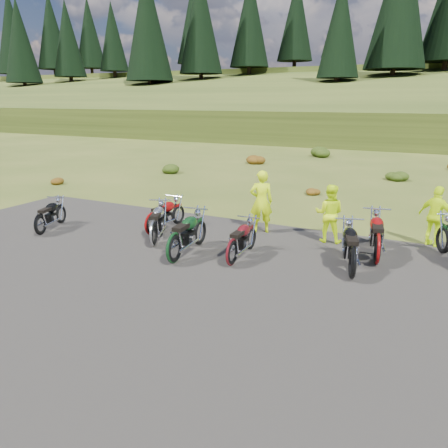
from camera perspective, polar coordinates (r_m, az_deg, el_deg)
The scene contains 35 objects.
ground at distance 10.94m, azimuth -0.07°, elevation -5.46°, with size 300.00×300.00×0.00m, color #3A4C19.
gravel_pad at distance 9.34m, azimuth -5.69°, elevation -9.44°, with size 20.00×12.00×0.04m, color black.
hill_slope at distance 59.39m, azimuth 22.72°, elevation 10.95°, with size 300.00×46.00×3.00m, color #2F3E14, non-canonical shape.
hill_plateau at distance 119.24m, azimuth 25.21°, elevation 12.63°, with size 300.00×90.00×9.17m, color #2F3E14.
conifer_5 at distance 140.69m, azimuth -26.35°, elevation 20.25°, with size 6.16×6.16×16.00m.
conifer_8 at distance 118.70m, azimuth -26.00°, elevation 21.58°, with size 7.92×7.92×20.00m.
conifer_9 at distance 118.21m, azimuth -21.65°, elevation 22.41°, with size 7.48×7.48×19.00m.
conifer_10 at distance 118.22m, azimuth -17.21°, elevation 22.74°, with size 7.04×7.04×18.00m.
conifer_11 at distance 96.21m, azimuth -25.12°, elevation 20.87°, with size 6.60×6.60×17.00m.
conifer_12 at distance 95.88m, azimuth -19.77°, elevation 21.84°, with size 6.16×6.16×16.00m.
conifer_13 at distance 96.31m, azimuth -14.36°, elevation 22.64°, with size 5.72×5.72×15.00m.
conifer_14 at distance 97.48m, azimuth -8.99°, elevation 23.25°, with size 5.28×5.28×14.00m.
conifer_15 at distance 99.80m, azimuth -3.77°, elevation 25.32°, with size 7.92×7.92×20.00m.
conifer_16 at distance 75.08m, azimuth -9.98°, elevation 24.44°, with size 7.48×7.48×19.00m.
conifer_17 at distance 76.96m, azimuth -3.11°, elevation 24.95°, with size 7.04×7.04×18.00m.
conifer_18 at distance 79.71m, azimuth 3.40°, elevation 25.14°, with size 6.60×6.60×17.00m.
conifer_19 at distance 83.25m, azimuth 9.42°, elevation 25.07°, with size 6.16×6.16×16.00m.
conifer_20 at distance 87.40m, azimuth 14.87°, elevation 24.53°, with size 5.72×5.72×15.00m.
conifer_21 at distance 61.22m, azimuth 14.96°, elevation 23.57°, with size 5.28×5.28×14.00m.
shrub_0 at distance 22.74m, azimuth -20.75°, elevation 5.43°, with size 0.77×0.77×0.45m, color #70320E.
shrub_1 at distance 24.83m, azimuth -7.10°, elevation 7.34°, with size 1.03×1.03×0.61m, color #20340D.
shrub_2 at distance 28.09m, azimuth 3.99°, elevation 8.58°, with size 1.30×1.30×0.77m, color #70320E.
shrub_3 at distance 32.17m, azimuth 12.58°, elevation 9.33°, with size 1.56×1.56×0.92m, color #20340D.
shrub_4 at distance 19.32m, azimuth 11.31°, elevation 4.44°, with size 0.77×0.77×0.45m, color #70320E.
shrub_5 at distance 23.96m, azimuth 21.56°, elevation 6.03°, with size 1.03×1.03×0.61m, color #20340D.
motorcycle_0 at distance 14.40m, azimuth -22.71°, elevation -1.40°, with size 1.86×0.62×0.97m, color black, non-canonical shape.
motorcycle_1 at distance 13.44m, azimuth -9.27°, elevation -1.53°, with size 1.99×0.66×1.04m, color maroon, non-canonical shape.
motorcycle_2 at distance 11.12m, azimuth -6.44°, elevation -5.19°, with size 2.23×0.74×1.17m, color black, non-canonical shape.
motorcycle_3 at distance 12.45m, azimuth -9.14°, elevation -2.95°, with size 2.09×0.70×1.10m, color #A9A8AD, non-canonical shape.
motorcycle_4 at distance 10.90m, azimuth 1.04°, elevation -5.54°, with size 1.93×0.64×1.01m, color #4F0D12, non-canonical shape.
motorcycle_5 at distance 10.54m, azimuth 16.25°, elevation -6.99°, with size 2.17×0.72×1.14m, color black, non-canonical shape.
motorcycle_6 at distance 11.60m, azimuth 19.21°, elevation -5.10°, with size 2.24×0.75×1.17m, color maroon, non-canonical shape.
person_middle at distance 13.38m, azimuth 4.88°, elevation 2.82°, with size 0.70×0.46×1.92m, color #C3E50C.
person_right_a at distance 12.79m, azimuth 13.57°, elevation 1.22°, with size 0.81×0.63×1.67m, color #C3E50C.
person_right_b at distance 13.44m, azimuth 25.95°, elevation 0.79°, with size 0.99×0.41×1.69m, color #C3E50C.
Camera 1 is at (4.60, -9.08, 4.01)m, focal length 35.00 mm.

